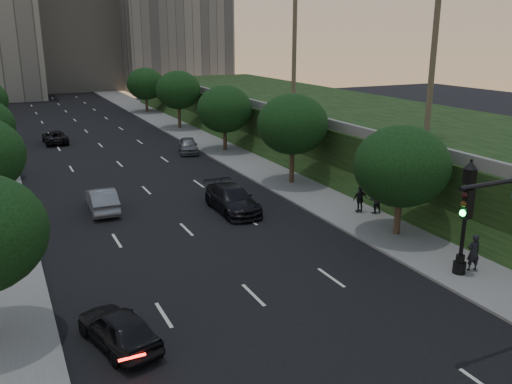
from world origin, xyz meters
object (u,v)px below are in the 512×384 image
street_lamp (464,223)px  pedestrian_a (473,252)px  sedan_near_left (118,328)px  sedan_mid_left (102,200)px  sedan_far_left (55,137)px  sedan_near_right (232,199)px  sedan_far_right (188,145)px  pedestrian_c (360,199)px  pedestrian_b (375,200)px

street_lamp → pedestrian_a: street_lamp is taller
sedan_near_left → sedan_mid_left: (2.35, 15.99, 0.05)m
sedan_far_left → sedan_near_right: (7.70, -28.08, 0.14)m
sedan_near_left → pedestrian_a: size_ratio=2.33×
sedan_far_right → pedestrian_c: pedestrian_c is taller
sedan_mid_left → street_lamp: bearing=130.4°
sedan_near_left → pedestrian_c: 18.74m
sedan_near_right → pedestrian_b: pedestrian_b is taller
sedan_far_left → pedestrian_a: bearing=107.7°
sedan_mid_left → sedan_far_right: (10.60, 14.26, -0.05)m
sedan_near_left → pedestrian_b: bearing=-170.6°
sedan_mid_left → pedestrian_c: bearing=154.7°
street_lamp → sedan_far_left: street_lamp is taller
sedan_mid_left → sedan_near_right: 8.27m
street_lamp → pedestrian_b: (1.93, 8.85, -1.64)m
sedan_far_left → pedestrian_b: pedestrian_b is taller
street_lamp → pedestrian_b: 9.21m
sedan_far_left → sedan_far_right: 14.91m
sedan_mid_left → sedan_far_right: sedan_mid_left is taller
sedan_far_left → pedestrian_c: (14.65, -32.07, 0.33)m
pedestrian_b → sedan_far_left: bearing=-60.4°
sedan_near_right → pedestrian_a: (6.56, -13.38, 0.25)m
sedan_near_left → sedan_far_right: sedan_far_right is taller
sedan_far_left → sedan_mid_left: bearing=89.3°
pedestrian_b → sedan_mid_left: bearing=-23.8°
sedan_far_left → pedestrian_b: 36.05m
sedan_mid_left → sedan_far_right: bearing=-124.1°
pedestrian_a → sedan_mid_left: bearing=-36.0°
pedestrian_a → sedan_far_left: bearing=-56.6°
sedan_mid_left → pedestrian_b: (15.16, -8.10, 0.23)m
street_lamp → sedan_near_left: size_ratio=1.34×
sedan_near_left → pedestrian_b: size_ratio=2.48×
sedan_far_left → pedestrian_b: size_ratio=2.80×
street_lamp → sedan_far_right: street_lamp is taller
sedan_mid_left → pedestrian_a: pedestrian_a is taller
sedan_far_left → street_lamp: bearing=106.7°
sedan_near_left → pedestrian_a: bearing=161.7°
sedan_mid_left → sedan_far_left: 24.49m
pedestrian_a → pedestrian_c: bearing=-77.9°
street_lamp → pedestrian_c: street_lamp is taller
sedan_far_left → sedan_near_right: sedan_near_right is taller
street_lamp → pedestrian_c: size_ratio=3.34×
sedan_mid_left → pedestrian_a: 22.01m
sedan_near_right → pedestrian_b: size_ratio=3.26×
sedan_near_left → pedestrian_c: pedestrian_c is taller
sedan_near_right → sedan_mid_left: bearing=154.7°
pedestrian_b → sedan_near_left: bearing=28.6°
sedan_near_left → sedan_mid_left: sedan_mid_left is taller
street_lamp → pedestrian_b: bearing=77.7°
sedan_far_right → pedestrian_b: (4.56, -22.36, 0.28)m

